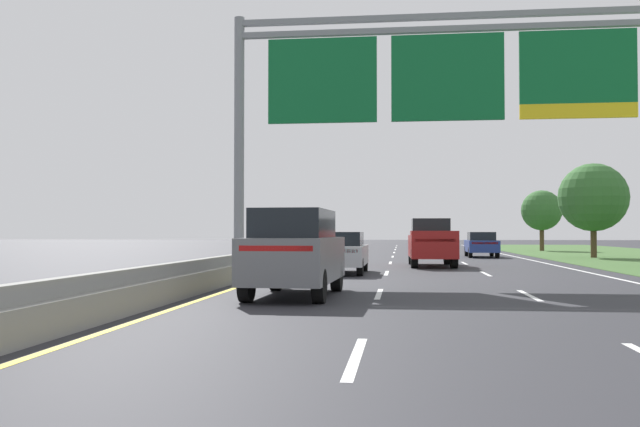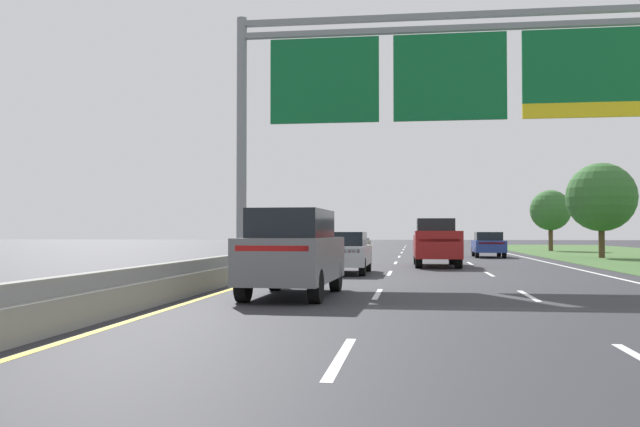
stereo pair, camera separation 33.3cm
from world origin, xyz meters
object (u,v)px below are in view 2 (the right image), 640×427
Objects in this scene: overhead_sign_gantry at (449,87)px; roadside_tree_distant at (550,210)px; roadside_tree_far at (601,197)px; car_blue_right_lane_sedan at (488,244)px; car_grey_left_lane_suv at (293,251)px; pickup_truck_red at (436,243)px; car_silver_left_lane_sedan at (344,252)px.

overhead_sign_gantry reaches higher than roadside_tree_distant.
roadside_tree_far is (9.99, 19.67, -2.89)m from overhead_sign_gantry.
car_blue_right_lane_sedan is 28.82m from car_grey_left_lane_suv.
roadside_tree_distant is at bearing -22.84° from car_blue_right_lane_sedan.
pickup_truck_red is 1.14× the size of car_grey_left_lane_suv.
car_grey_left_lane_suv is 0.83× the size of roadside_tree_far.
roadside_tree_distant reaches higher than car_grey_left_lane_suv.
car_silver_left_lane_sedan is (-7.23, -18.27, 0.00)m from car_blue_right_lane_sedan.
roadside_tree_far is 1.14× the size of roadside_tree_distant.
roadside_tree_distant reaches higher than pickup_truck_red.
pickup_truck_red is at bearing 164.27° from car_blue_right_lane_sedan.
roadside_tree_far is at bearing -90.02° from roadside_tree_distant.
roadside_tree_far is (13.84, 17.60, 2.85)m from car_silver_left_lane_sedan.
overhead_sign_gantry is at bearing -116.93° from roadside_tree_far.
car_silver_left_lane_sedan is at bearing -0.25° from car_grey_left_lane_suv.
car_blue_right_lane_sedan is at bearing -17.50° from pickup_truck_red.
overhead_sign_gantry is at bearing -105.75° from roadside_tree_distant.
overhead_sign_gantry is at bearing 171.36° from car_blue_right_lane_sedan.
car_blue_right_lane_sedan is (3.38, 20.34, -5.74)m from overhead_sign_gantry.
car_blue_right_lane_sedan is 16.70m from roadside_tree_distant.
roadside_tree_distant is (10.21, 27.22, 2.29)m from pickup_truck_red.
overhead_sign_gantry is 2.77× the size of pickup_truck_red.
pickup_truck_red is 1.23× the size of car_silver_left_lane_sedan.
overhead_sign_gantry is 3.17× the size of car_grey_left_lane_suv.
car_grey_left_lane_suv is 30.73m from roadside_tree_far.
overhead_sign_gantry reaches higher than pickup_truck_red.
car_silver_left_lane_sedan is 22.57m from roadside_tree_far.
car_silver_left_lane_sedan is (0.31, 9.55, -0.28)m from car_grey_left_lane_suv.
roadside_tree_distant is (0.01, 15.78, -0.30)m from roadside_tree_far.
overhead_sign_gantry is 22.25m from roadside_tree_far.
pickup_truck_red is 0.94× the size of roadside_tree_far.
car_grey_left_lane_suv is (-3.94, -15.72, 0.02)m from pickup_truck_red.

